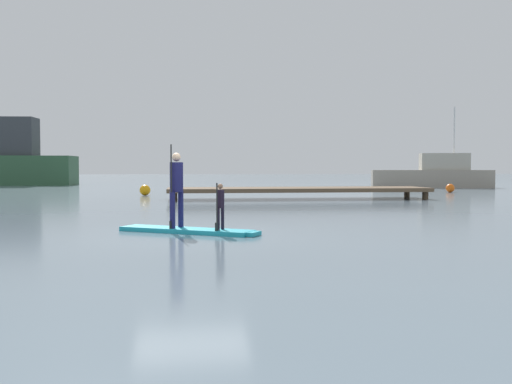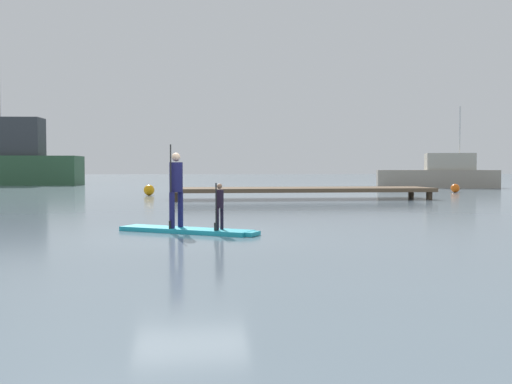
% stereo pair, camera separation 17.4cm
% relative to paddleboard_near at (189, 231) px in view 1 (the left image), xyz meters
% --- Properties ---
extents(ground_plane, '(240.00, 240.00, 0.00)m').
position_rel_paddleboard_near_xyz_m(ground_plane, '(0.06, -0.40, -0.05)').
color(ground_plane, slate).
extents(paddleboard_near, '(3.19, 2.23, 0.10)m').
position_rel_paddleboard_near_xyz_m(paddleboard_near, '(0.00, 0.00, 0.00)').
color(paddleboard_near, '#1E9EB2').
rests_on(paddleboard_near, ground).
extents(paddler_adult, '(0.42, 0.47, 1.90)m').
position_rel_paddleboard_near_xyz_m(paddler_adult, '(-0.27, 0.16, 1.04)').
color(paddler_adult, '#19194C').
rests_on(paddler_adult, paddleboard_near).
extents(paddler_child_solo, '(0.25, 0.33, 1.04)m').
position_rel_paddleboard_near_xyz_m(paddler_child_solo, '(0.69, -0.43, 0.62)').
color(paddler_child_solo, black).
rests_on(paddler_child_solo, paddleboard_near).
extents(fishing_boat_green_midground, '(8.89, 4.53, 5.98)m').
position_rel_paddleboard_near_xyz_m(fishing_boat_green_midground, '(18.36, 27.77, 0.90)').
color(fishing_boat_green_midground, '#9E9384').
rests_on(fishing_boat_green_midground, ground).
extents(floating_dock, '(12.16, 2.81, 0.54)m').
position_rel_paddleboard_near_xyz_m(floating_dock, '(5.22, 13.46, 0.40)').
color(floating_dock, brown).
rests_on(floating_dock, ground).
extents(mooring_buoy_near, '(0.57, 0.57, 0.57)m').
position_rel_paddleboard_near_xyz_m(mooring_buoy_near, '(-2.15, 18.00, 0.24)').
color(mooring_buoy_near, orange).
rests_on(mooring_buoy_near, ground).
extents(mooring_buoy_mid, '(0.52, 0.52, 0.52)m').
position_rel_paddleboard_near_xyz_m(mooring_buoy_mid, '(15.71, 19.60, 0.21)').
color(mooring_buoy_mid, orange).
rests_on(mooring_buoy_mid, ground).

